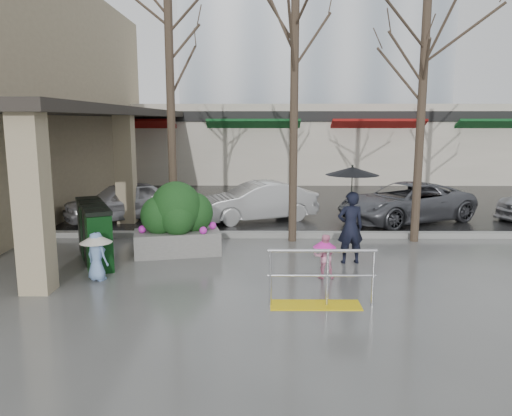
{
  "coord_description": "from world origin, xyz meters",
  "views": [
    {
      "loc": [
        0.32,
        -9.58,
        3.24
      ],
      "look_at": [
        0.23,
        1.35,
        1.3
      ],
      "focal_mm": 35.0,
      "sensor_mm": 36.0,
      "label": 1
    }
  ],
  "objects_px": {
    "woman": "(351,205)",
    "news_boxes": "(94,232)",
    "tree_mideast": "(424,55)",
    "planter": "(177,219)",
    "car_c": "(406,202)",
    "child_blue": "(96,250)",
    "tree_midwest": "(295,40)",
    "child_pink": "(324,253)",
    "car_a": "(123,201)",
    "handrail": "(319,285)",
    "tree_west": "(169,46)",
    "car_b": "(257,202)"
  },
  "relations": [
    {
      "from": "tree_mideast",
      "to": "child_blue",
      "type": "height_order",
      "value": "tree_mideast"
    },
    {
      "from": "tree_midwest",
      "to": "child_pink",
      "type": "distance_m",
      "value": 5.72
    },
    {
      "from": "tree_west",
      "to": "car_b",
      "type": "relative_size",
      "value": 1.78
    },
    {
      "from": "woman",
      "to": "planter",
      "type": "bearing_deg",
      "value": -18.36
    },
    {
      "from": "car_c",
      "to": "tree_mideast",
      "type": "bearing_deg",
      "value": -36.76
    },
    {
      "from": "handrail",
      "to": "car_a",
      "type": "distance_m",
      "value": 9.36
    },
    {
      "from": "handrail",
      "to": "tree_midwest",
      "type": "bearing_deg",
      "value": 91.91
    },
    {
      "from": "tree_west",
      "to": "child_pink",
      "type": "distance_m",
      "value": 6.67
    },
    {
      "from": "car_b",
      "to": "car_c",
      "type": "xyz_separation_m",
      "value": [
        4.77,
        -0.1,
        0.0
      ]
    },
    {
      "from": "handrail",
      "to": "planter",
      "type": "bearing_deg",
      "value": 131.29
    },
    {
      "from": "child_blue",
      "to": "planter",
      "type": "bearing_deg",
      "value": -94.61
    },
    {
      "from": "tree_mideast",
      "to": "car_b",
      "type": "distance_m",
      "value": 6.6
    },
    {
      "from": "car_a",
      "to": "car_c",
      "type": "xyz_separation_m",
      "value": [
        9.15,
        -0.13,
        0.0
      ]
    },
    {
      "from": "tree_west",
      "to": "planter",
      "type": "height_order",
      "value": "tree_west"
    },
    {
      "from": "tree_midwest",
      "to": "woman",
      "type": "distance_m",
      "value": 4.58
    },
    {
      "from": "tree_mideast",
      "to": "car_c",
      "type": "relative_size",
      "value": 1.43
    },
    {
      "from": "car_c",
      "to": "handrail",
      "type": "bearing_deg",
      "value": -52.08
    },
    {
      "from": "car_b",
      "to": "car_c",
      "type": "relative_size",
      "value": 0.84
    },
    {
      "from": "woman",
      "to": "news_boxes",
      "type": "distance_m",
      "value": 5.94
    },
    {
      "from": "tree_west",
      "to": "car_a",
      "type": "bearing_deg",
      "value": 127.88
    },
    {
      "from": "tree_midwest",
      "to": "child_blue",
      "type": "distance_m",
      "value": 7.1
    },
    {
      "from": "tree_west",
      "to": "tree_mideast",
      "type": "relative_size",
      "value": 1.05
    },
    {
      "from": "child_blue",
      "to": "car_b",
      "type": "xyz_separation_m",
      "value": [
        3.23,
        6.14,
        0.0
      ]
    },
    {
      "from": "tree_west",
      "to": "car_c",
      "type": "relative_size",
      "value": 1.5
    },
    {
      "from": "car_c",
      "to": "news_boxes",
      "type": "bearing_deg",
      "value": -87.68
    },
    {
      "from": "tree_midwest",
      "to": "car_a",
      "type": "distance_m",
      "value": 7.58
    },
    {
      "from": "car_a",
      "to": "tree_mideast",
      "type": "bearing_deg",
      "value": 40.45
    },
    {
      "from": "news_boxes",
      "to": "car_c",
      "type": "bearing_deg",
      "value": 3.46
    },
    {
      "from": "tree_mideast",
      "to": "handrail",
      "type": "bearing_deg",
      "value": -123.19
    },
    {
      "from": "tree_mideast",
      "to": "child_blue",
      "type": "xyz_separation_m",
      "value": [
        -7.5,
        -3.4,
        -4.23
      ]
    },
    {
      "from": "woman",
      "to": "car_c",
      "type": "distance_m",
      "value": 5.46
    },
    {
      "from": "tree_west",
      "to": "tree_midwest",
      "type": "bearing_deg",
      "value": 0.0
    },
    {
      "from": "tree_west",
      "to": "woman",
      "type": "distance_m",
      "value": 6.13
    },
    {
      "from": "tree_midwest",
      "to": "tree_mideast",
      "type": "xyz_separation_m",
      "value": [
        3.3,
        -0.0,
        -0.37
      ]
    },
    {
      "from": "child_pink",
      "to": "car_a",
      "type": "bearing_deg",
      "value": -43.46
    },
    {
      "from": "woman",
      "to": "news_boxes",
      "type": "relative_size",
      "value": 0.93
    },
    {
      "from": "car_b",
      "to": "tree_midwest",
      "type": "bearing_deg",
      "value": -1.56
    },
    {
      "from": "car_a",
      "to": "tree_west",
      "type": "bearing_deg",
      "value": 6.04
    },
    {
      "from": "child_blue",
      "to": "woman",
      "type": "bearing_deg",
      "value": -138.93
    },
    {
      "from": "tree_midwest",
      "to": "news_boxes",
      "type": "xyz_separation_m",
      "value": [
        -4.72,
        -1.96,
        -4.56
      ]
    },
    {
      "from": "handrail",
      "to": "car_b",
      "type": "xyz_separation_m",
      "value": [
        -1.13,
        7.53,
        0.25
      ]
    },
    {
      "from": "tree_mideast",
      "to": "car_a",
      "type": "relative_size",
      "value": 1.76
    },
    {
      "from": "woman",
      "to": "planter",
      "type": "relative_size",
      "value": 1.02
    },
    {
      "from": "tree_mideast",
      "to": "planter",
      "type": "bearing_deg",
      "value": -167.94
    },
    {
      "from": "tree_midwest",
      "to": "tree_mideast",
      "type": "bearing_deg",
      "value": -0.0
    },
    {
      "from": "child_blue",
      "to": "child_pink",
      "type": "bearing_deg",
      "value": -150.26
    },
    {
      "from": "tree_mideast",
      "to": "car_a",
      "type": "distance_m",
      "value": 10.02
    },
    {
      "from": "child_pink",
      "to": "news_boxes",
      "type": "distance_m",
      "value": 5.33
    },
    {
      "from": "woman",
      "to": "tree_mideast",
      "type": "bearing_deg",
      "value": -142.68
    },
    {
      "from": "tree_mideast",
      "to": "car_b",
      "type": "bearing_deg",
      "value": 147.39
    }
  ]
}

